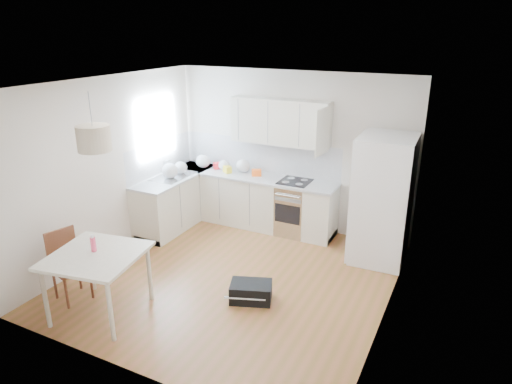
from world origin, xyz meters
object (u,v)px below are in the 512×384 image
dining_table (97,261)px  gym_bag (251,292)px  dining_chair (71,267)px  refrigerator (384,199)px

dining_table → gym_bag: bearing=25.0°
dining_table → dining_chair: (-0.56, 0.08, -0.26)m
dining_table → gym_bag: size_ratio=2.25×
dining_table → dining_chair: 0.62m
dining_chair → gym_bag: dining_chair is taller
gym_bag → dining_chair: bearing=-175.1°
dining_table → gym_bag: (1.53, 1.06, -0.60)m
gym_bag → refrigerator: bearing=37.4°
dining_chair → refrigerator: bearing=58.7°
refrigerator → dining_chair: bearing=-140.6°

